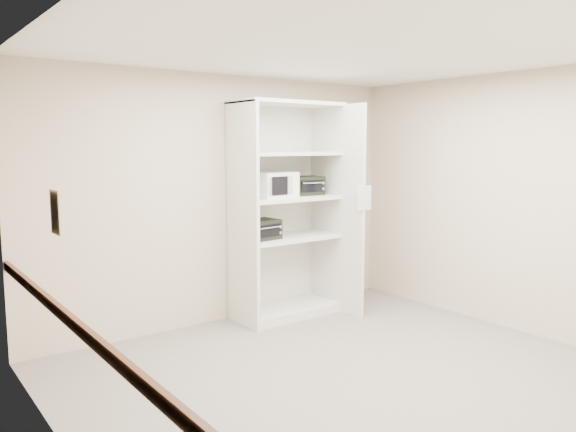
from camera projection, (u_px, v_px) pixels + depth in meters
floor at (348, 376)px, 4.76m from camera, size 4.50×4.00×0.01m
ceiling at (352, 48)px, 4.42m from camera, size 4.50×4.00×0.01m
wall_back at (225, 199)px, 6.18m from camera, size 4.50×0.02×2.70m
wall_left at (65, 248)px, 3.25m from camera, size 0.02×4.00×2.70m
wall_right at (506, 202)px, 5.92m from camera, size 0.02×4.00×2.70m
shelving_unit at (290, 217)px, 6.36m from camera, size 1.24×0.92×2.42m
microwave at (273, 185)px, 6.20m from camera, size 0.49×0.39×0.28m
toaster_oven_upper at (305, 186)px, 6.49m from camera, size 0.40×0.31×0.22m
toaster_oven_lower at (261, 230)px, 6.13m from camera, size 0.42×0.33×0.22m
paper_sign at (364, 198)px, 6.16m from camera, size 0.21×0.01×0.26m
chair_rail at (73, 323)px, 3.32m from camera, size 0.04×3.98×0.08m
wall_poster at (55, 212)px, 3.41m from camera, size 0.01×0.20×0.28m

